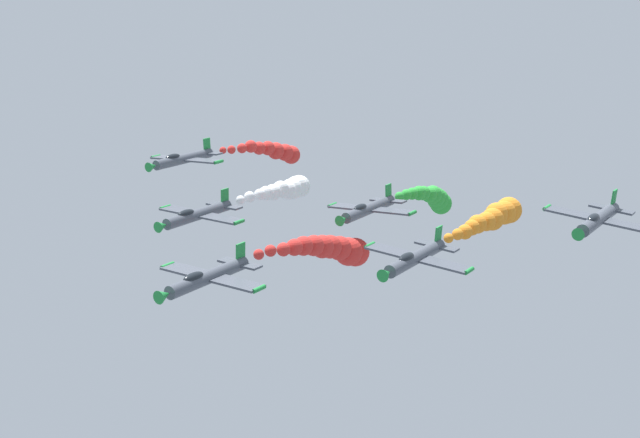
% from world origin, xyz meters
% --- Properties ---
extents(airplane_lead, '(9.57, 10.35, 2.33)m').
position_xyz_m(airplane_lead, '(0.30, 15.90, 67.53)').
color(airplane_lead, '#474C56').
extents(smoke_trail_lead, '(3.11, 19.16, 6.19)m').
position_xyz_m(smoke_trail_lead, '(0.75, -3.95, 64.76)').
color(smoke_trail_lead, red).
extents(airplane_left_inner, '(9.56, 10.35, 2.40)m').
position_xyz_m(airplane_left_inner, '(-11.47, 3.42, 67.82)').
color(airplane_left_inner, '#474C56').
extents(smoke_trail_left_inner, '(2.77, 17.08, 2.85)m').
position_xyz_m(smoke_trail_left_inner, '(-11.24, -14.76, 67.39)').
color(smoke_trail_left_inner, orange).
extents(airplane_right_inner, '(9.57, 10.35, 2.33)m').
position_xyz_m(airplane_right_inner, '(12.09, 3.08, 68.21)').
color(airplane_right_inner, '#474C56').
extents(smoke_trail_right_inner, '(5.10, 17.50, 3.77)m').
position_xyz_m(smoke_trail_right_inner, '(14.18, -15.53, 66.97)').
color(smoke_trail_right_inner, white).
extents(airplane_left_outer, '(9.57, 10.35, 2.34)m').
position_xyz_m(airplane_left_outer, '(-0.17, -8.70, 67.94)').
color(airplane_left_outer, '#474C56').
extents(smoke_trail_left_outer, '(4.18, 17.26, 6.03)m').
position_xyz_m(smoke_trail_left_outer, '(1.33, -27.04, 65.23)').
color(smoke_trail_left_outer, green).
extents(airplane_right_outer, '(9.56, 10.35, 2.46)m').
position_xyz_m(airplane_right_outer, '(-23.46, -6.55, 70.61)').
color(airplane_right_outer, '#474C56').
extents(airplane_trailing, '(9.57, 10.35, 2.34)m').
position_xyz_m(airplane_trailing, '(22.86, -7.34, 70.89)').
color(airplane_trailing, '#474C56').
extents(smoke_trail_trailing, '(2.64, 16.63, 4.56)m').
position_xyz_m(smoke_trail_trailing, '(23.13, -25.55, 68.94)').
color(smoke_trail_trailing, red).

